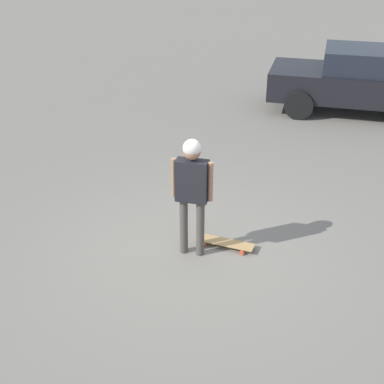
% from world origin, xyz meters
% --- Properties ---
extents(ground_plane, '(220.00, 220.00, 0.00)m').
position_xyz_m(ground_plane, '(0.00, 0.00, 0.00)').
color(ground_plane, gray).
extents(person, '(0.25, 0.58, 1.79)m').
position_xyz_m(person, '(0.00, 0.00, 1.14)').
color(person, '#4C4742').
rests_on(person, ground_plane).
extents(skateboard, '(0.42, 0.90, 0.08)m').
position_xyz_m(skateboard, '(0.23, -0.47, 0.07)').
color(skateboard, tan).
rests_on(skateboard, ground_plane).
extents(car_parked_near, '(2.32, 4.35, 1.56)m').
position_xyz_m(car_parked_near, '(6.68, -3.18, 0.81)').
color(car_parked_near, black).
rests_on(car_parked_near, ground_plane).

